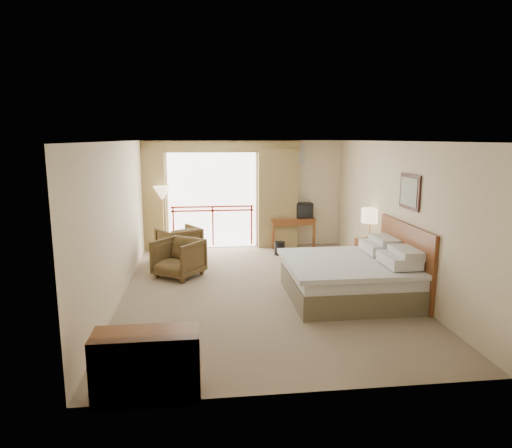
{
  "coord_description": "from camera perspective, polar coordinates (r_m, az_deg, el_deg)",
  "views": [
    {
      "loc": [
        -1.06,
        -7.99,
        2.75
      ],
      "look_at": [
        -0.06,
        0.4,
        1.16
      ],
      "focal_mm": 32.0,
      "sensor_mm": 36.0,
      "label": 1
    }
  ],
  "objects": [
    {
      "name": "tv",
      "position": [
        11.76,
        5.99,
        1.72
      ],
      "size": [
        0.42,
        0.34,
        0.38
      ],
      "rotation": [
        0.0,
        0.0,
        0.28
      ],
      "color": "black",
      "rests_on": "desk"
    },
    {
      "name": "wall_left",
      "position": [
        8.24,
        -16.78,
        0.42
      ],
      "size": [
        0.0,
        7.0,
        7.0
      ],
      "primitive_type": "plane",
      "rotation": [
        1.57,
        0.0,
        1.57
      ],
      "color": "beige",
      "rests_on": "ground"
    },
    {
      "name": "cup",
      "position": [
        11.64,
        3.62,
        0.98
      ],
      "size": [
        0.09,
        0.09,
        0.11
      ],
      "primitive_type": "cylinder",
      "rotation": [
        0.0,
        0.0,
        0.23
      ],
      "color": "white",
      "rests_on": "desk"
    },
    {
      "name": "curtain_left",
      "position": [
        11.52,
        -13.7,
        2.88
      ],
      "size": [
        1.0,
        0.26,
        2.5
      ],
      "primitive_type": "cube",
      "color": "olive",
      "rests_on": "wall_back"
    },
    {
      "name": "side_table",
      "position": [
        9.88,
        -10.33,
        -3.63
      ],
      "size": [
        0.46,
        0.46,
        0.5
      ],
      "rotation": [
        0.0,
        0.0,
        -0.16
      ],
      "color": "black",
      "rests_on": "floor"
    },
    {
      "name": "floor_lamp",
      "position": [
        11.14,
        -11.65,
        3.46
      ],
      "size": [
        0.41,
        0.41,
        1.62
      ],
      "rotation": [
        0.0,
        0.0,
        0.28
      ],
      "color": "tan",
      "rests_on": "floor"
    },
    {
      "name": "coffee_maker",
      "position": [
        11.65,
        2.86,
        1.42
      ],
      "size": [
        0.17,
        0.17,
        0.28
      ],
      "primitive_type": "cylinder",
      "rotation": [
        0.0,
        0.0,
        0.37
      ],
      "color": "black",
      "rests_on": "desk"
    },
    {
      "name": "phone",
      "position": [
        9.64,
        14.09,
        -1.94
      ],
      "size": [
        0.17,
        0.14,
        0.08
      ],
      "primitive_type": "cube",
      "rotation": [
        0.0,
        0.0,
        -0.0
      ],
      "color": "black",
      "rests_on": "nightstand"
    },
    {
      "name": "wall_front",
      "position": [
        4.82,
        6.21,
        -6.3
      ],
      "size": [
        5.0,
        0.0,
        5.0
      ],
      "primitive_type": "plane",
      "rotation": [
        -1.57,
        0.0,
        0.0
      ],
      "color": "beige",
      "rests_on": "ground"
    },
    {
      "name": "armchair_near",
      "position": [
        9.42,
        -9.58,
        -6.47
      ],
      "size": [
        1.16,
        1.17,
        0.77
      ],
      "primitive_type": "imported",
      "rotation": [
        0.0,
        0.0,
        -0.63
      ],
      "color": "#44341B",
      "rests_on": "floor"
    },
    {
      "name": "floor",
      "position": [
        8.52,
        0.71,
        -8.18
      ],
      "size": [
        7.0,
        7.0,
        0.0
      ],
      "primitive_type": "plane",
      "color": "#816F57",
      "rests_on": "ground"
    },
    {
      "name": "ceiling",
      "position": [
        8.06,
        0.75,
        10.3
      ],
      "size": [
        7.0,
        7.0,
        0.0
      ],
      "primitive_type": "plane",
      "rotation": [
        3.14,
        0.0,
        0.0
      ],
      "color": "white",
      "rests_on": "wall_back"
    },
    {
      "name": "bed",
      "position": [
        8.17,
        11.8,
        -6.46
      ],
      "size": [
        2.13,
        2.06,
        0.97
      ],
      "color": "brown",
      "rests_on": "floor"
    },
    {
      "name": "armchair_far",
      "position": [
        10.64,
        -9.55,
        -4.47
      ],
      "size": [
        1.15,
        1.15,
        0.78
      ],
      "primitive_type": "imported",
      "rotation": [
        0.0,
        0.0,
        -2.64
      ],
      "color": "#44341B",
      "rests_on": "floor"
    },
    {
      "name": "framed_art",
      "position": [
        8.24,
        18.65,
        3.83
      ],
      "size": [
        0.04,
        0.72,
        0.6
      ],
      "color": "black",
      "rests_on": "wall_right"
    },
    {
      "name": "nightstand",
      "position": [
        9.87,
        13.96,
        -3.84
      ],
      "size": [
        0.47,
        0.56,
        0.66
      ],
      "primitive_type": "cube",
      "rotation": [
        0.0,
        0.0,
        0.01
      ],
      "color": "#642F15",
      "rests_on": "floor"
    },
    {
      "name": "hvac_vent",
      "position": [
        11.71,
        4.88,
        8.67
      ],
      "size": [
        0.5,
        0.04,
        0.5
      ],
      "primitive_type": "cube",
      "color": "silver",
      "rests_on": "wall_back"
    },
    {
      "name": "valance",
      "position": [
        11.37,
        -5.58,
        9.61
      ],
      "size": [
        4.4,
        0.22,
        0.28
      ],
      "primitive_type": "cube",
      "color": "olive",
      "rests_on": "wall_back"
    },
    {
      "name": "dresser",
      "position": [
        5.2,
        -13.46,
        -16.83
      ],
      "size": [
        1.12,
        0.48,
        0.75
      ],
      "rotation": [
        0.0,
        0.0,
        0.07
      ],
      "color": "#642F15",
      "rests_on": "floor"
    },
    {
      "name": "table_lamp",
      "position": [
        9.75,
        14.07,
        0.96
      ],
      "size": [
        0.36,
        0.36,
        0.64
      ],
      "rotation": [
        0.0,
        0.0,
        -0.31
      ],
      "color": "tan",
      "rests_on": "nightstand"
    },
    {
      "name": "book",
      "position": [
        9.85,
        -10.36,
        -2.72
      ],
      "size": [
        0.28,
        0.29,
        0.02
      ],
      "primitive_type": "imported",
      "rotation": [
        0.0,
        0.0,
        0.67
      ],
      "color": "white",
      "rests_on": "side_table"
    },
    {
      "name": "desk",
      "position": [
        11.81,
        4.48,
        0.05
      ],
      "size": [
        1.14,
        0.55,
        0.75
      ],
      "rotation": [
        0.0,
        0.0,
        -0.02
      ],
      "color": "#642F15",
      "rests_on": "floor"
    },
    {
      "name": "wastebasket",
      "position": [
        10.95,
        2.96,
        -3.04
      ],
      "size": [
        0.26,
        0.26,
        0.32
      ],
      "primitive_type": "cylinder",
      "rotation": [
        0.0,
        0.0,
        0.0
      ],
      "color": "black",
      "rests_on": "floor"
    },
    {
      "name": "wall_right",
      "position": [
        8.86,
        16.98,
        1.1
      ],
      "size": [
        0.0,
        7.0,
        7.0
      ],
      "primitive_type": "plane",
      "rotation": [
        1.57,
        0.0,
        -1.57
      ],
      "color": "beige",
      "rests_on": "ground"
    },
    {
      "name": "curtain_right",
      "position": [
        11.6,
        2.73,
        3.22
      ],
      "size": [
        1.0,
        0.26,
        2.5
      ],
      "primitive_type": "cube",
      "color": "olive",
      "rests_on": "wall_back"
    },
    {
      "name": "balcony_railing",
      "position": [
        11.61,
        -5.43,
        1.01
      ],
      "size": [
        2.09,
        0.03,
        1.02
      ],
      "color": "#B5270F",
      "rests_on": "wall_back"
    },
    {
      "name": "headboard",
      "position": [
        8.45,
        18.1,
        -4.27
      ],
      "size": [
        0.06,
        2.1,
        1.3
      ],
      "primitive_type": "cube",
      "color": "#642F15",
      "rests_on": "wall_right"
    },
    {
      "name": "balcony_door",
      "position": [
        11.58,
        -5.47,
        2.92
      ],
      "size": [
        2.4,
        0.0,
        2.4
      ],
      "primitive_type": "plane",
      "rotation": [
        1.57,
        0.0,
        0.0
      ],
      "color": "white",
      "rests_on": "wall_back"
    },
    {
      "name": "wall_back",
      "position": [
        11.62,
        -1.53,
        3.74
      ],
      "size": [
        5.0,
        0.0,
        5.0
      ],
      "primitive_type": "plane",
      "rotation": [
        1.57,
        0.0,
        0.0
      ],
      "color": "beige",
      "rests_on": "ground"
    }
  ]
}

